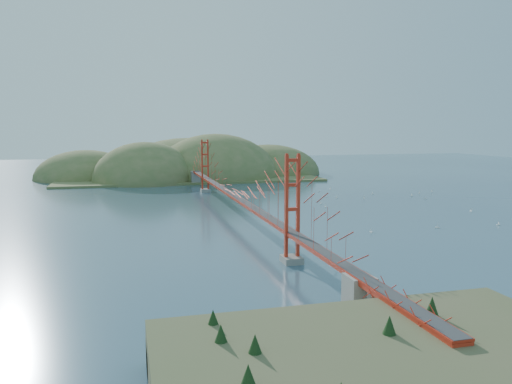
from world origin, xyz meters
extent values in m
plane|color=#2F4B5E|center=(0.00, 0.00, 0.00)|extent=(320.00, 320.00, 0.00)
cube|color=gray|center=(0.00, -30.00, 0.35)|extent=(2.00, 2.40, 0.70)
cube|color=gray|center=(0.00, 30.00, 0.35)|extent=(2.00, 2.40, 0.70)
cube|color=red|center=(0.00, 0.00, 3.30)|extent=(1.40, 92.00, 0.16)
cube|color=red|center=(0.00, 0.00, 3.10)|extent=(1.33, 92.00, 0.24)
cube|color=#38383A|center=(0.00, 0.00, 3.40)|extent=(1.19, 92.00, 0.03)
cube|color=gray|center=(0.00, -46.00, 1.65)|extent=(2.00, 2.20, 3.30)
cube|color=gray|center=(0.00, 46.00, 1.65)|extent=(2.20, 2.60, 3.30)
cube|color=red|center=(0.00, -52.00, 3.30)|extent=(1.40, 12.00, 0.16)
cube|color=red|center=(0.00, -52.00, 3.05)|extent=(1.33, 12.00, 0.30)
cube|color=gray|center=(0.00, -56.00, 1.47)|extent=(0.50, 0.70, 2.95)
cube|color=gray|center=(0.00, -53.00, 1.47)|extent=(0.50, 0.70, 2.95)
cube|color=gray|center=(0.00, -50.00, 1.47)|extent=(0.50, 0.70, 2.95)
cube|color=gray|center=(0.00, -48.00, 1.47)|extent=(0.50, 0.70, 2.95)
cube|color=#59544C|center=(0.00, -48.50, 0.12)|extent=(9.00, 6.00, 0.24)
cube|color=maroon|center=(0.40, -47.80, 0.61)|extent=(3.70, 2.30, 0.75)
cube|color=gray|center=(0.40, -47.80, 1.04)|extent=(3.70, 2.30, 0.10)
cylinder|color=white|center=(0.40, -47.80, 1.49)|extent=(0.03, 0.03, 1.00)
cube|color=#47542F|center=(-4.00, -51.00, 0.90)|extent=(24.00, 3.00, 1.80)
cone|color=black|center=(-12.65, -51.52, 3.57)|extent=(0.80, 0.80, 1.14)
cone|color=black|center=(-4.21, -56.44, 3.59)|extent=(0.82, 0.82, 1.17)
cone|color=black|center=(0.38, -52.88, 3.34)|extent=(0.47, 0.47, 0.67)
cube|color=olive|center=(0.00, 64.00, 0.25)|extent=(70.00, 40.00, 0.60)
ellipsoid|color=olive|center=(-12.00, 56.00, 0.00)|extent=(28.00, 28.00, 21.00)
ellipsoid|color=olive|center=(8.00, 62.00, 0.00)|extent=(36.00, 36.00, 25.00)
ellipsoid|color=olive|center=(26.00, 70.00, 0.00)|extent=(32.00, 32.00, 18.00)
ellipsoid|color=olive|center=(-28.00, 68.00, 0.00)|extent=(28.00, 28.00, 16.00)
ellipsoid|color=olive|center=(2.00, 78.00, 0.00)|extent=(44.00, 44.00, 22.00)
cube|color=white|center=(44.91, 16.12, 0.06)|extent=(0.57, 0.36, 0.10)
cylinder|color=white|center=(44.91, 16.12, 0.35)|extent=(0.02, 0.02, 0.59)
cube|color=white|center=(24.66, 14.42, 0.06)|extent=(0.39, 0.60, 0.10)
cylinder|color=white|center=(24.66, 14.42, 0.37)|extent=(0.02, 0.02, 0.62)
cube|color=white|center=(26.21, -17.72, 0.07)|extent=(0.54, 0.62, 0.11)
cylinder|color=white|center=(26.21, -17.72, 0.41)|extent=(0.02, 0.02, 0.68)
cube|color=white|center=(29.07, 27.96, 0.07)|extent=(0.27, 0.62, 0.11)
cylinder|color=white|center=(29.07, 27.96, 0.39)|extent=(0.02, 0.02, 0.66)
cube|color=white|center=(40.97, 12.73, 0.07)|extent=(0.62, 0.53, 0.11)
cylinder|color=white|center=(40.97, 12.73, 0.40)|extent=(0.02, 0.02, 0.67)
cube|color=white|center=(6.44, 29.75, 0.06)|extent=(0.53, 0.23, 0.09)
cylinder|color=white|center=(6.44, 29.75, 0.33)|extent=(0.01, 0.01, 0.56)
cube|color=white|center=(41.40, 8.46, 0.06)|extent=(0.42, 0.51, 0.09)
cylinder|color=white|center=(41.40, 8.46, 0.33)|extent=(0.01, 0.01, 0.55)
cube|color=white|center=(34.48, 17.63, 0.06)|extent=(0.53, 0.25, 0.09)
cylinder|color=white|center=(34.48, 17.63, 0.33)|extent=(0.01, 0.01, 0.56)
cube|color=white|center=(36.16, -18.26, 0.05)|extent=(0.52, 0.29, 0.09)
cylinder|color=white|center=(36.16, -18.26, 0.33)|extent=(0.01, 0.01, 0.54)
cube|color=white|center=(48.51, 16.81, 0.07)|extent=(0.56, 0.61, 0.11)
cylinder|color=white|center=(48.51, 16.81, 0.41)|extent=(0.02, 0.02, 0.68)
cube|color=white|center=(29.58, 11.91, 0.07)|extent=(0.46, 0.63, 0.11)
cylinder|color=white|center=(29.58, 11.91, 0.40)|extent=(0.02, 0.02, 0.66)
cube|color=white|center=(18.40, 7.50, 0.06)|extent=(0.52, 0.45, 0.09)
cylinder|color=white|center=(18.40, 7.50, 0.34)|extent=(0.02, 0.02, 0.57)
cube|color=white|center=(17.85, 3.69, 0.06)|extent=(0.27, 0.57, 0.10)
cylinder|color=white|center=(17.85, 3.69, 0.36)|extent=(0.02, 0.02, 0.60)
cube|color=white|center=(40.42, -6.68, 0.06)|extent=(0.29, 0.61, 0.11)
cylinder|color=white|center=(40.42, -6.68, 0.38)|extent=(0.02, 0.02, 0.63)
cube|color=white|center=(24.76, 24.23, 0.06)|extent=(0.57, 0.33, 0.10)
cylinder|color=white|center=(24.76, 24.23, 0.35)|extent=(0.02, 0.02, 0.59)
cube|color=white|center=(23.01, 16.00, 0.05)|extent=(0.49, 0.42, 0.09)
cylinder|color=white|center=(23.01, 16.00, 0.32)|extent=(0.01, 0.01, 0.54)
cube|color=white|center=(15.56, -18.07, 0.06)|extent=(0.22, 0.58, 0.10)
cylinder|color=white|center=(15.56, -18.07, 0.38)|extent=(0.02, 0.02, 0.63)
camera|label=1|loc=(-16.75, -79.28, 14.45)|focal=35.00mm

